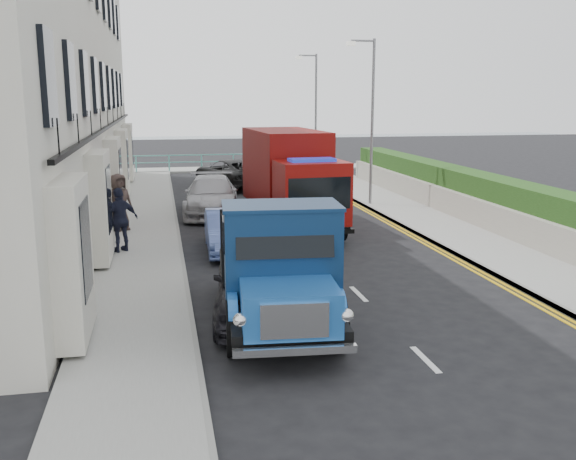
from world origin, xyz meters
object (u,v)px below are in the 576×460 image
object	(u,v)px
lamp_mid	(370,113)
lamp_far	(314,108)
red_lorry	(290,177)
parked_car_front	(258,280)
bedford_lorry	(280,276)

from	to	relation	value
lamp_mid	lamp_far	size ratio (longest dim) A/B	1.00
red_lorry	lamp_mid	bearing A→B (deg)	38.20
lamp_far	parked_car_front	bearing A→B (deg)	-106.42
bedford_lorry	parked_car_front	size ratio (longest dim) A/B	1.24
lamp_mid	bedford_lorry	size ratio (longest dim) A/B	1.22
lamp_mid	parked_car_front	xyz separation A→B (m)	(-6.78, -13.00, -3.21)
bedford_lorry	parked_car_front	distance (m)	1.35
parked_car_front	red_lorry	bearing A→B (deg)	82.08
lamp_mid	red_lorry	size ratio (longest dim) A/B	1.04
lamp_mid	parked_car_front	size ratio (longest dim) A/B	1.52
lamp_mid	red_lorry	distance (m)	5.99
lamp_far	parked_car_front	world-z (taller)	lamp_far
lamp_mid	parked_car_front	world-z (taller)	lamp_mid
lamp_mid	red_lorry	world-z (taller)	lamp_mid
lamp_mid	bedford_lorry	world-z (taller)	lamp_mid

